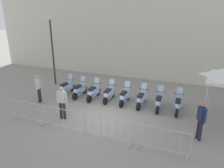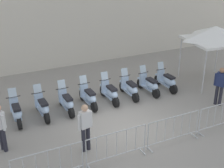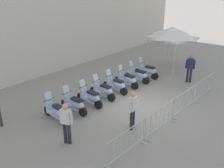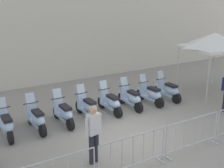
{
  "view_description": "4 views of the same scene",
  "coord_description": "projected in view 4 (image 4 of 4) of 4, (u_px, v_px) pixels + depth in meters",
  "views": [
    {
      "loc": [
        5.35,
        -7.96,
        5.12
      ],
      "look_at": [
        -0.43,
        1.79,
        1.24
      ],
      "focal_mm": 33.35,
      "sensor_mm": 36.0,
      "label": 1
    },
    {
      "loc": [
        -3.43,
        -9.6,
        6.25
      ],
      "look_at": [
        0.25,
        2.1,
        0.9
      ],
      "focal_mm": 49.3,
      "sensor_mm": 36.0,
      "label": 2
    },
    {
      "loc": [
        -8.17,
        -7.63,
        6.02
      ],
      "look_at": [
        -0.5,
        1.71,
        0.85
      ],
      "focal_mm": 40.47,
      "sensor_mm": 36.0,
      "label": 3
    },
    {
      "loc": [
        -4.08,
        -8.17,
        4.61
      ],
      "look_at": [
        0.32,
        2.36,
        1.17
      ],
      "focal_mm": 47.73,
      "sensor_mm": 36.0,
      "label": 4
    }
  ],
  "objects": [
    {
      "name": "barrier_segment_2",
      "position": [
        192.0,
        134.0,
        9.05
      ],
      "size": [
        2.1,
        0.73,
        1.07
      ],
      "color": "#B2B5B7",
      "rests_on": "ground"
    },
    {
      "name": "canopy_tent",
      "position": [
        214.0,
        41.0,
        13.94
      ],
      "size": [
        2.51,
        2.51,
        2.91
      ],
      "color": "silver",
      "rests_on": "ground"
    },
    {
      "name": "motorcycle_4",
      "position": [
        111.0,
        103.0,
        11.92
      ],
      "size": [
        0.64,
        1.72,
        1.24
      ],
      "color": "black",
      "rests_on": "ground"
    },
    {
      "name": "motorcycle_3",
      "position": [
        88.0,
        107.0,
        11.43
      ],
      "size": [
        0.66,
        1.72,
        1.24
      ],
      "color": "black",
      "rests_on": "ground"
    },
    {
      "name": "motorcycle_5",
      "position": [
        131.0,
        98.0,
        12.43
      ],
      "size": [
        0.61,
        1.72,
        1.24
      ],
      "color": "black",
      "rests_on": "ground"
    },
    {
      "name": "motorcycle_6",
      "position": [
        151.0,
        94.0,
        12.91
      ],
      "size": [
        0.69,
        1.71,
        1.24
      ],
      "color": "black",
      "rests_on": "ground"
    },
    {
      "name": "motorcycle_7",
      "position": [
        168.0,
        90.0,
        13.43
      ],
      "size": [
        0.65,
        1.72,
        1.24
      ],
      "color": "black",
      "rests_on": "ground"
    },
    {
      "name": "barrier_segment_1",
      "position": [
        133.0,
        154.0,
        7.95
      ],
      "size": [
        2.1,
        0.73,
        1.07
      ],
      "color": "#B2B5B7",
      "rests_on": "ground"
    },
    {
      "name": "motorcycle_0",
      "position": [
        6.0,
        125.0,
        9.89
      ],
      "size": [
        0.6,
        1.72,
        1.24
      ],
      "color": "black",
      "rests_on": "ground"
    },
    {
      "name": "officer_near_row_end",
      "position": [
        94.0,
        131.0,
        8.23
      ],
      "size": [
        0.52,
        0.33,
        1.73
      ],
      "color": "#23232D",
      "rests_on": "ground"
    },
    {
      "name": "motorcycle_1",
      "position": [
        37.0,
        119.0,
        10.37
      ],
      "size": [
        0.66,
        1.72,
        1.24
      ],
      "color": "black",
      "rests_on": "ground"
    },
    {
      "name": "ground_plane",
      "position": [
        130.0,
        137.0,
        10.05
      ],
      "size": [
        120.0,
        120.0,
        0.0
      ],
      "primitive_type": "plane",
      "color": "gray"
    },
    {
      "name": "motorcycle_2",
      "position": [
        64.0,
        113.0,
        10.86
      ],
      "size": [
        0.64,
        1.72,
        1.24
      ],
      "color": "black",
      "rests_on": "ground"
    }
  ]
}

